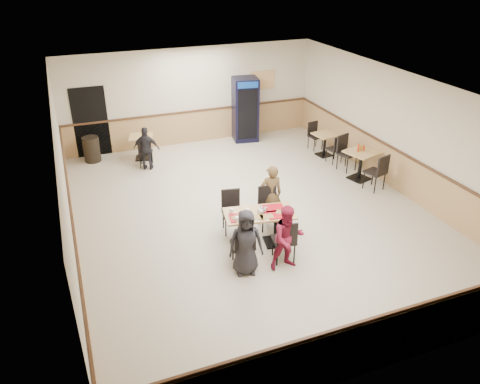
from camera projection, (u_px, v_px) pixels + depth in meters
name	position (u px, v px, depth m)	size (l,w,h in m)	color
ground	(252.00, 213.00, 11.13)	(10.00, 10.00, 0.00)	beige
room_shell	(275.00, 143.00, 13.54)	(10.00, 10.00, 10.00)	silver
main_table	(259.00, 224.00, 9.71)	(1.55, 0.97, 0.77)	black
main_chairs	(257.00, 225.00, 9.71)	(1.56, 1.89, 0.98)	black
diner_woman_left	(246.00, 242.00, 8.79)	(0.66, 0.43, 1.34)	black
diner_woman_right	(288.00, 238.00, 8.93)	(0.66, 0.51, 1.35)	maroon
diner_man_opposite	(271.00, 194.00, 10.46)	(0.51, 0.34, 1.40)	brown
lone_diner	(147.00, 149.00, 13.07)	(0.73, 0.30, 1.25)	black
tabletop_clutter	(260.00, 213.00, 9.52)	(1.28, 0.70, 0.12)	#AC0B16
side_table_near	(361.00, 161.00, 12.53)	(0.94, 0.94, 0.81)	black
side_table_near_chair_south	(375.00, 171.00, 12.01)	(0.47, 0.47, 1.02)	black
side_table_near_chair_north	(347.00, 153.00, 13.08)	(0.47, 0.47, 1.02)	black
side_table_far	(325.00, 141.00, 14.04)	(0.73, 0.73, 0.69)	black
side_table_far_chair_south	(334.00, 148.00, 13.59)	(0.40, 0.40, 0.87)	black
side_table_far_chair_north	(316.00, 136.00, 14.50)	(0.40, 0.40, 0.87)	black
condiment_caddy	(360.00, 148.00, 12.40)	(0.23, 0.06, 0.20)	red
back_table	(142.00, 144.00, 13.81)	(0.81, 0.81, 0.71)	black
back_table_chair_lone	(145.00, 151.00, 13.35)	(0.42, 0.42, 0.90)	black
pepsi_cooler	(245.00, 109.00, 14.99)	(0.88, 0.88, 2.03)	black
trash_bin	(92.00, 149.00, 13.69)	(0.47, 0.47, 0.75)	black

